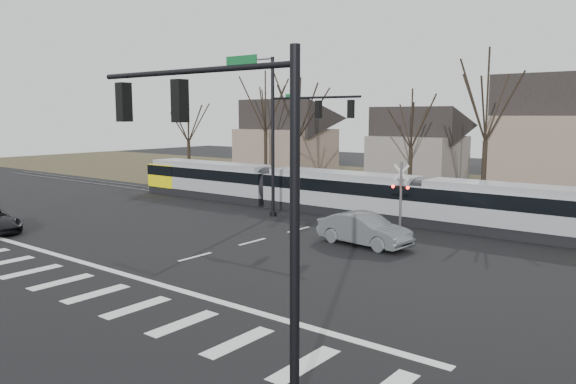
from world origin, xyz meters
The scene contains 15 objects.
ground centered at (0.00, 0.00, 0.00)m, with size 140.00×140.00×0.00m, color black.
grass_verge centered at (0.00, 32.00, 0.01)m, with size 140.00×28.00×0.01m, color #38331E.
crosswalk centered at (0.00, -4.00, 0.01)m, with size 27.00×2.60×0.01m.
stop_line centered at (0.00, -1.80, 0.01)m, with size 28.00×0.35×0.01m, color silver.
lane_dashes centered at (0.00, 16.00, 0.01)m, with size 0.18×30.00×0.01m.
rail_pair centered at (0.00, 15.80, 0.03)m, with size 90.00×1.52×0.06m.
tram centered at (-1.13, 16.00, 1.53)m, with size 36.93×2.74×2.80m.
sedan centered at (4.96, 8.94, 0.82)m, with size 5.12×2.26×1.63m, color slate.
signal_pole_near_right centered at (10.11, -6.00, 5.17)m, with size 6.72×0.44×8.00m.
signal_pole_far centered at (-2.41, 12.50, 5.70)m, with size 9.28×0.44×10.20m.
rail_crossing_signal centered at (5.00, 12.79, 1.89)m, with size 1.08×0.36×4.00m.
tree_row centered at (2.00, 26.00, 5.00)m, with size 59.20×7.20×10.00m.
house_a centered at (-20.00, 34.00, 4.46)m, with size 9.72×8.64×8.60m.
house_b centered at (-5.00, 36.00, 3.97)m, with size 8.64×7.56×7.65m.
house_c centered at (9.00, 33.00, 5.23)m, with size 10.80×8.64×10.10m.
Camera 1 is at (19.16, -15.33, 6.56)m, focal length 35.00 mm.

